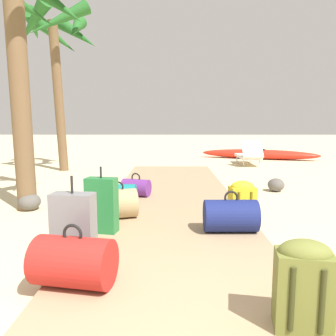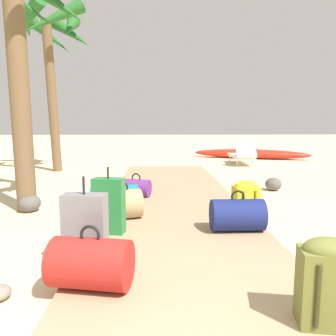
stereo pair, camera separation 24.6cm
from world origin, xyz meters
The scene contains 17 objects.
ground_plane centered at (0.00, 3.32, 0.00)m, with size 60.00×60.00×0.00m, color beige.
boardwalk centered at (0.00, 4.14, 0.04)m, with size 2.11×8.29×0.08m, color tan.
duffel_bag_red centered at (-0.80, 1.16, 0.28)m, with size 0.68×0.51×0.51m.
suitcase_grey centered at (-0.95, 1.72, 0.39)m, with size 0.42×0.24×0.79m.
duffel_bag_purple centered at (-0.63, 4.39, 0.23)m, with size 0.54×0.43×0.41m.
duffel_bag_teal centered at (-0.90, 3.57, 0.26)m, with size 0.70×0.38×0.47m.
duffel_bag_tan centered at (-0.74, 3.04, 0.28)m, with size 0.59×0.52×0.50m.
backpack_yellow centered at (0.95, 3.10, 0.34)m, with size 0.36×0.29×0.50m.
suitcase_green centered at (-0.84, 2.47, 0.40)m, with size 0.39×0.25×0.78m.
backpack_olive centered at (0.79, 0.61, 0.39)m, with size 0.37×0.29×0.58m.
duffel_bag_navy centered at (0.68, 2.49, 0.27)m, with size 0.62×0.39×0.49m.
palm_tree_near_left centered at (-2.30, 3.82, 3.03)m, with size 2.11×2.22×3.94m.
palm_tree_far_left centered at (-3.00, 7.75, 3.44)m, with size 2.17×2.40×4.34m.
lounge_chair centered at (2.46, 9.19, 0.33)m, with size 0.62×1.55×0.79m.
kayak centered at (3.23, 10.91, 0.18)m, with size 4.20×1.99×0.36m.
rock_left_far centered at (-2.23, 3.73, 0.13)m, with size 0.35×0.33×0.27m, color #5B5651.
rock_right_far centered at (2.06, 5.16, 0.13)m, with size 0.33×0.32×0.26m, color #5B5651.
Camera 2 is at (-0.28, -1.34, 1.38)m, focal length 35.69 mm.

